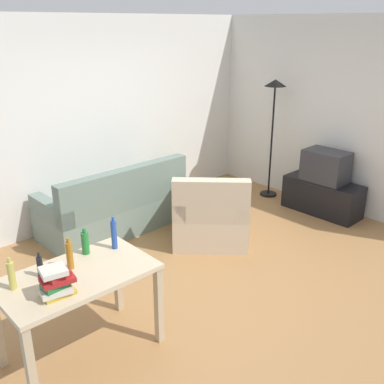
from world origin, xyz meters
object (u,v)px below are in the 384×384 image
Objects in this scene: bottle_green at (85,243)px; torchiere_lamp at (274,107)px; couch at (115,209)px; bottle_dark at (40,266)px; bottle_squat at (12,275)px; tv_stand at (322,197)px; potted_plant at (174,179)px; bottle_amber at (70,255)px; bottle_blue at (114,234)px; armchair at (211,218)px; book_stack at (56,282)px; tv at (326,166)px; desk at (78,286)px.

torchiere_lamp is at bearing 13.96° from bottle_green.
couch is 2.45m from bottle_dark.
bottle_dark is at bearing -169.90° from bottle_green.
bottle_dark is at bearing 6.34° from bottle_squat.
bottle_dark is (-4.26, -0.07, 0.61)m from tv_stand.
bottle_amber is (-2.84, -1.99, 0.55)m from potted_plant.
torchiere_lamp reaches higher than bottle_blue.
bottle_dark is 0.69× the size of bottle_blue.
armchair is at bearing -164.99° from torchiere_lamp.
torchiere_lamp reaches higher than book_stack.
bottle_amber is (-4.04, -0.12, 0.18)m from tv.
torchiere_lamp reaches higher than tv_stand.
potted_plant is (2.85, 2.09, -0.32)m from desk.
desk is at bearing -36.03° from bottle_dark.
couch is 2.05m from bottle_blue.
potted_plant is 3.13m from bottle_blue.
couch is at bearing 56.42° from bottle_blue.
bottle_blue is at bearing 18.59° from desk.
bottle_squat is at bearing 39.70° from couch.
bottle_blue is (0.67, -0.01, 0.05)m from bottle_dark.
bottle_green reaches higher than armchair.
desk is at bearing 93.24° from tv.
bottle_green reaches higher than book_stack.
bottle_squat reaches higher than couch.
torchiere_lamp reaches higher than bottle_squat.
bottle_amber is (0.45, -0.03, 0.00)m from bottle_squat.
book_stack is (-0.25, -0.17, 0.22)m from desk.
bottle_blue is at bearing 24.30° from book_stack.
tv_stand is 4.05× the size of book_stack.
bottle_squat reaches higher than potted_plant.
book_stack is (-0.26, -0.28, -0.01)m from bottle_amber.
bottle_squat is 0.36m from book_stack.
bottle_amber is (-4.04, -0.12, 0.64)m from tv_stand.
armchair is 4.61× the size of bottle_amber.
bottle_dark is 0.23m from bottle_amber.
couch is 2.38m from desk.
bottle_amber reaches higher than tv.
book_stack reaches higher than potted_plant.
potted_plant is 1.53m from armchair.
bottle_squat is at bearing 91.26° from tv.
tv_stand is 3.65m from bottle_blue.
bottle_dark is at bearing 179.19° from bottle_blue.
bottle_amber is at bearing 91.77° from tv_stand.
tv is at bearing 148.30° from couch.
bottle_green is at bearing 89.92° from tv_stand.
tv_stand is 4.09m from bottle_amber.
couch and armchair have the same top height.
torchiere_lamp is 4.54m from book_stack.
tv_stand is at bearing 1.32° from bottle_blue.
desk is 0.25m from bottle_amber.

